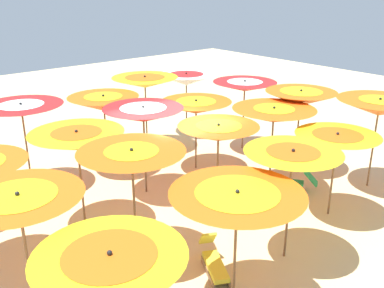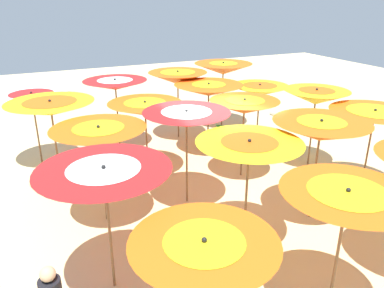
# 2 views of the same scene
# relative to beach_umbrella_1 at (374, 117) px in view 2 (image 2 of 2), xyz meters

# --- Properties ---
(ground) EXTENTS (39.41, 39.41, 0.04)m
(ground) POSITION_rel_beach_umbrella_1_xyz_m (-3.73, 1.64, -2.07)
(ground) COLOR beige
(beach_umbrella_1) EXTENTS (2.28, 2.28, 2.26)m
(beach_umbrella_1) POSITION_rel_beach_umbrella_1_xyz_m (0.00, 0.00, 0.00)
(beach_umbrella_1) COLOR brown
(beach_umbrella_1) RESTS_ON ground
(beach_umbrella_2) EXTENTS (1.92, 1.92, 2.43)m
(beach_umbrella_2) POSITION_rel_beach_umbrella_1_xyz_m (-0.30, 1.84, 0.12)
(beach_umbrella_2) COLOR brown
(beach_umbrella_2) RESTS_ON ground
(beach_umbrella_3) EXTENTS (1.97, 1.97, 2.15)m
(beach_umbrella_3) POSITION_rel_beach_umbrella_1_xyz_m (-0.72, 4.10, -0.13)
(beach_umbrella_3) COLOR brown
(beach_umbrella_3) RESTS_ON ground
(beach_umbrella_4) EXTENTS (2.24, 2.24, 2.57)m
(beach_umbrella_4) POSITION_rel_beach_umbrella_1_xyz_m (-0.91, 6.34, 0.25)
(beach_umbrella_4) COLOR brown
(beach_umbrella_4) RESTS_ON ground
(beach_umbrella_6) EXTENTS (2.12, 2.12, 2.46)m
(beach_umbrella_6) POSITION_rel_beach_umbrella_1_xyz_m (-2.29, -0.55, 0.13)
(beach_umbrella_6) COLOR brown
(beach_umbrella_6) RESTS_ON ground
(beach_umbrella_7) EXTENTS (1.94, 1.94, 2.33)m
(beach_umbrella_7) POSITION_rel_beach_umbrella_1_xyz_m (-2.61, 2.07, 0.04)
(beach_umbrella_7) COLOR brown
(beach_umbrella_7) RESTS_ON ground
(beach_umbrella_8) EXTENTS (2.22, 2.22, 2.35)m
(beach_umbrella_8) POSITION_rel_beach_umbrella_1_xyz_m (-2.66, 4.14, 0.06)
(beach_umbrella_8) COLOR brown
(beach_umbrella_8) RESTS_ON ground
(beach_umbrella_9) EXTENTS (2.09, 2.09, 2.49)m
(beach_umbrella_9) POSITION_rel_beach_umbrella_1_xyz_m (-3.04, 5.81, 0.17)
(beach_umbrella_9) COLOR brown
(beach_umbrella_9) RESTS_ON ground
(beach_umbrella_10) EXTENTS (2.01, 2.01, 2.33)m
(beach_umbrella_10) POSITION_rel_beach_umbrella_1_xyz_m (-3.97, -2.97, 0.04)
(beach_umbrella_10) COLOR brown
(beach_umbrella_10) RESTS_ON ground
(beach_umbrella_11) EXTENTS (2.12, 2.12, 2.36)m
(beach_umbrella_11) POSITION_rel_beach_umbrella_1_xyz_m (-4.24, -0.73, 0.05)
(beach_umbrella_11) COLOR brown
(beach_umbrella_11) RESTS_ON ground
(beach_umbrella_12) EXTENTS (2.10, 2.10, 2.46)m
(beach_umbrella_12) POSITION_rel_beach_umbrella_1_xyz_m (-4.66, 1.35, 0.17)
(beach_umbrella_12) COLOR brown
(beach_umbrella_12) RESTS_ON ground
(beach_umbrella_13) EXTENTS (2.11, 2.11, 2.19)m
(beach_umbrella_13) POSITION_rel_beach_umbrella_1_xyz_m (-5.02, 3.46, -0.10)
(beach_umbrella_13) COLOR brown
(beach_umbrella_13) RESTS_ON ground
(beach_umbrella_14) EXTENTS (2.11, 2.11, 2.40)m
(beach_umbrella_14) POSITION_rel_beach_umbrella_1_xyz_m (-5.27, 5.81, 0.13)
(beach_umbrella_14) COLOR brown
(beach_umbrella_14) RESTS_ON ground
(beach_umbrella_15) EXTENTS (1.92, 1.92, 2.18)m
(beach_umbrella_15) POSITION_rel_beach_umbrella_1_xyz_m (-6.34, -2.99, -0.12)
(beach_umbrella_15) COLOR brown
(beach_umbrella_15) RESTS_ON ground
(beach_umbrella_16) EXTENTS (2.22, 2.22, 2.43)m
(beach_umbrella_16) POSITION_rel_beach_umbrella_1_xyz_m (-7.11, -0.89, 0.16)
(beach_umbrella_16) COLOR brown
(beach_umbrella_16) RESTS_ON ground
(beach_umbrella_17) EXTENTS (2.09, 2.09, 2.35)m
(beach_umbrella_17) POSITION_rel_beach_umbrella_1_xyz_m (-6.74, 1.37, 0.03)
(beach_umbrella_17) COLOR brown
(beach_umbrella_17) RESTS_ON ground
(beach_umbrella_18) EXTENTS (2.19, 2.19, 2.52)m
(beach_umbrella_18) POSITION_rel_beach_umbrella_1_xyz_m (-7.52, 3.38, 0.24)
(beach_umbrella_18) COLOR brown
(beach_umbrella_18) RESTS_ON ground
(beach_umbrella_19) EXTENTS (2.08, 2.08, 2.30)m
(beach_umbrella_19) POSITION_rel_beach_umbrella_1_xyz_m (-7.88, 5.47, -0.01)
(beach_umbrella_19) COLOR brown
(beach_umbrella_19) RESTS_ON ground
(lounger_1) EXTENTS (1.30, 0.89, 0.64)m
(lounger_1) POSITION_rel_beach_umbrella_1_xyz_m (-0.88, 0.35, -1.84)
(lounger_1) COLOR olive
(lounger_1) RESTS_ON ground
(lounger_2) EXTENTS (1.21, 0.94, 0.64)m
(lounger_2) POSITION_rel_beach_umbrella_1_xyz_m (-2.15, 4.51, -1.83)
(lounger_2) COLOR silver
(lounger_2) RESTS_ON ground
(beach_ball) EXTENTS (0.28, 0.28, 0.28)m
(beach_ball) POSITION_rel_beach_umbrella_1_xyz_m (1.82, 6.61, -1.91)
(beach_ball) COLOR white
(beach_ball) RESTS_ON ground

